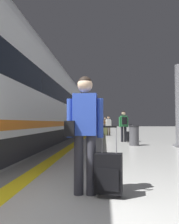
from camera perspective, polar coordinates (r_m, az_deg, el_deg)
ground_plane at (r=3.05m, az=-15.64°, el=-22.92°), size 120.00×120.00×0.00m
safety_line_strip at (r=12.83m, az=-2.95°, el=-7.33°), size 0.36×80.00×0.01m
tactile_edge_band at (r=12.88m, az=-4.54°, el=-7.31°), size 0.67×80.00×0.01m
high_speed_train at (r=10.06m, az=-17.69°, el=5.75°), size 2.94×27.89×4.97m
traveller_foreground at (r=3.43m, az=-1.41°, el=-3.39°), size 0.56×0.30×1.75m
rolling_suitcase_foreground at (r=3.41m, az=4.79°, el=-14.84°), size 0.41×0.28×1.01m
passenger_near at (r=12.73m, az=8.49°, el=-2.85°), size 0.51×0.38×1.68m
suitcase_near at (r=12.59m, az=10.01°, el=-5.94°), size 0.43×0.33×0.97m
passenger_mid at (r=18.84m, az=4.74°, el=-3.02°), size 0.48×0.27×1.59m
suitcase_mid at (r=18.55m, az=3.77°, el=-4.73°), size 0.39×0.25×1.07m
passenger_far at (r=24.02m, az=3.90°, el=-2.83°), size 0.50×0.33×1.62m
suitcase_far at (r=23.89m, az=3.14°, el=-4.34°), size 0.41×0.29×1.00m
waste_bin at (r=10.81m, az=10.99°, el=-5.76°), size 0.46×0.46×0.91m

